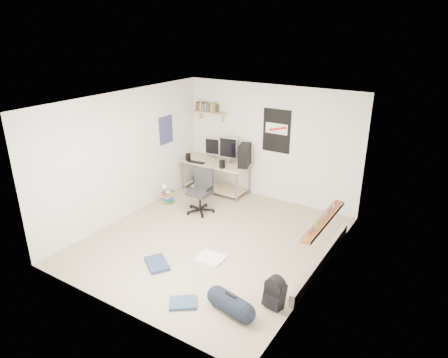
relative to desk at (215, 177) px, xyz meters
The scene contains 26 objects.
floor 2.25m from the desk, 58.18° to the right, with size 4.00×4.50×0.01m, color gray.
ceiling 3.08m from the desk, 58.18° to the right, with size 4.00×4.50×0.01m, color white.
back_wall 1.51m from the desk, 17.46° to the left, with size 4.00×0.01×2.50m, color silver.
left_wall 2.24m from the desk, 113.85° to the right, with size 0.01×4.50×2.50m, color silver.
right_wall 3.80m from the desk, 30.71° to the right, with size 0.01×4.50×2.50m, color silver.
desk is the anchor object (origin of this frame).
monitor_left 0.58m from the desk, 139.05° to the left, with size 0.35×0.09×0.39m, color #A5A6AA.
monitor_right 0.68m from the desk, 14.10° to the left, with size 0.44×0.11×0.48m, color #AFAFB4.
pc_tower 0.93m from the desk, ahead, with size 0.22×0.46×0.48m, color black.
keyboard 0.57m from the desk, 137.72° to the right, with size 0.39×0.14×0.02m, color black.
speaker_left 0.77m from the desk, 153.73° to the right, with size 0.09×0.09×0.17m, color black.
speaker_right 0.65m from the desk, 37.79° to the right, with size 0.09×0.09×0.18m, color black.
office_chair 1.14m from the desk, 72.85° to the right, with size 0.60×0.60×0.91m, color #262629.
wall_shelf 1.46m from the desk, 137.79° to the left, with size 0.80×0.22×0.24m, color tan.
poster_back_wall 1.81m from the desk, 14.57° to the left, with size 0.62×0.03×0.92m, color black.
poster_left_wall 1.56m from the desk, 139.86° to the right, with size 0.02×0.42×0.60m, color navy.
window 3.67m from the desk, 26.95° to the right, with size 0.10×1.50×1.26m, color brown.
baseboard_heater 3.52m from the desk, 26.91° to the right, with size 0.08×2.50×0.18m, color #B7B2A8.
backpack 4.15m from the desk, 45.29° to the right, with size 0.27×0.22×0.36m, color black.
duffel_bag 4.19m from the desk, 53.74° to the right, with size 0.28×0.28×0.54m, color black.
tshirt 2.89m from the desk, 58.16° to the right, with size 0.44×0.37×0.04m, color white.
jeans_a 3.19m from the desk, 73.91° to the right, with size 0.48×0.31×0.05m, color navy.
jeans_b 4.04m from the desk, 63.01° to the right, with size 0.38×0.28×0.05m, color navy.
book_stack 1.23m from the desk, 114.58° to the right, with size 0.40×0.33×0.27m, color brown.
desk_lamp 1.22m from the desk, 113.33° to the right, with size 0.12×0.20×0.20m, color silver.
subwoofer 0.52m from the desk, behind, with size 0.26×0.26×0.29m, color black.
Camera 1 is at (3.56, -5.23, 3.67)m, focal length 32.00 mm.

